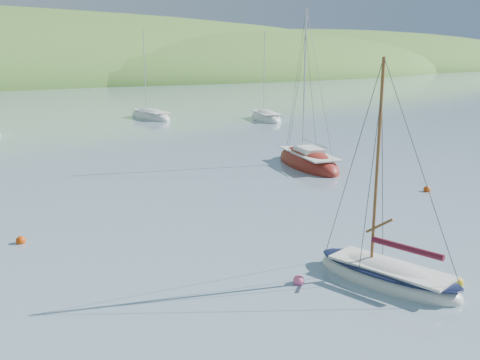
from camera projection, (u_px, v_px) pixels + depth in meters
ground at (365, 289)px, 19.74m from camera, size 700.00×700.00×0.00m
daysailer_white at (387, 276)px, 20.33m from camera, size 3.27×6.15×8.97m
sloop_red at (308, 163)px, 40.94m from camera, size 5.26×9.08×12.72m
distant_sloop_b at (150, 117)px, 70.00m from camera, size 3.53×8.80×12.33m
distant_sloop_d at (266, 118)px, 68.61m from camera, size 5.61×8.91×12.00m
mooring_buoys at (308, 238)px, 24.75m from camera, size 23.69×14.40×0.44m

